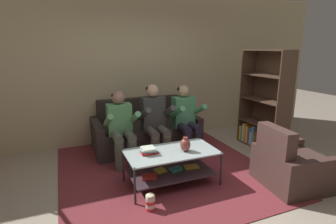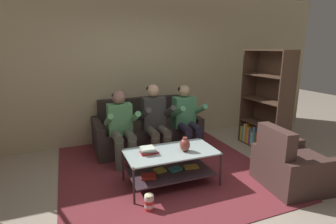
# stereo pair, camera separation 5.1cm
# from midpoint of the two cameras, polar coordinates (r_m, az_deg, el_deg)

# --- Properties ---
(ground) EXTENTS (16.80, 16.80, 0.00)m
(ground) POSITION_cam_midpoint_polar(r_m,az_deg,el_deg) (3.48, 6.94, -18.02)
(ground) COLOR #AF9F8C
(back_partition) EXTENTS (8.40, 0.12, 2.90)m
(back_partition) POSITION_cam_midpoint_polar(r_m,az_deg,el_deg) (5.25, -5.59, 9.66)
(back_partition) COLOR tan
(back_partition) RESTS_ON ground
(couch) EXTENTS (1.91, 0.95, 0.87)m
(couch) POSITION_cam_midpoint_polar(r_m,az_deg,el_deg) (4.97, -4.49, -4.21)
(couch) COLOR #322926
(couch) RESTS_ON ground
(person_seated_left) EXTENTS (0.50, 0.58, 1.17)m
(person_seated_left) POSITION_cam_midpoint_polar(r_m,az_deg,el_deg) (4.21, -9.77, -2.70)
(person_seated_left) COLOR #53584B
(person_seated_left) RESTS_ON ground
(person_seated_middle) EXTENTS (0.50, 0.58, 1.24)m
(person_seated_middle) POSITION_cam_midpoint_polar(r_m,az_deg,el_deg) (4.36, -2.43, -1.49)
(person_seated_middle) COLOR #50493E
(person_seated_middle) RESTS_ON ground
(person_seated_right) EXTENTS (0.50, 0.58, 1.20)m
(person_seated_right) POSITION_cam_midpoint_polar(r_m,az_deg,el_deg) (4.57, 4.39, -1.03)
(person_seated_right) COLOR #252130
(person_seated_right) RESTS_ON ground
(coffee_table) EXTENTS (1.22, 0.64, 0.48)m
(coffee_table) POSITION_cam_midpoint_polar(r_m,az_deg,el_deg) (3.62, 0.97, -10.93)
(coffee_table) COLOR #ABBFBF
(coffee_table) RESTS_ON ground
(area_rug) EXTENTS (3.01, 3.45, 0.01)m
(area_rug) POSITION_cam_midpoint_polar(r_m,az_deg,el_deg) (4.29, -1.58, -11.31)
(area_rug) COLOR maroon
(area_rug) RESTS_ON ground
(vase) EXTENTS (0.14, 0.14, 0.19)m
(vase) POSITION_cam_midpoint_polar(r_m,az_deg,el_deg) (3.53, 4.12, -7.11)
(vase) COLOR brown
(vase) RESTS_ON coffee_table
(book_stack) EXTENTS (0.23, 0.19, 0.09)m
(book_stack) POSITION_cam_midpoint_polar(r_m,az_deg,el_deg) (3.47, -3.89, -8.33)
(book_stack) COLOR red
(book_stack) RESTS_ON coffee_table
(bookshelf) EXTENTS (0.38, 0.96, 1.80)m
(bookshelf) POSITION_cam_midpoint_polar(r_m,az_deg,el_deg) (5.17, 20.52, -0.51)
(bookshelf) COLOR #4B3426
(bookshelf) RESTS_ON ground
(armchair) EXTENTS (0.92, 0.90, 0.85)m
(armchair) POSITION_cam_midpoint_polar(r_m,az_deg,el_deg) (3.96, 25.68, -10.80)
(armchair) COLOR #462E2A
(armchair) RESTS_ON ground
(popcorn_tub) EXTENTS (0.11, 0.11, 0.21)m
(popcorn_tub) POSITION_cam_midpoint_polar(r_m,az_deg,el_deg) (3.19, -3.65, -18.97)
(popcorn_tub) COLOR red
(popcorn_tub) RESTS_ON ground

